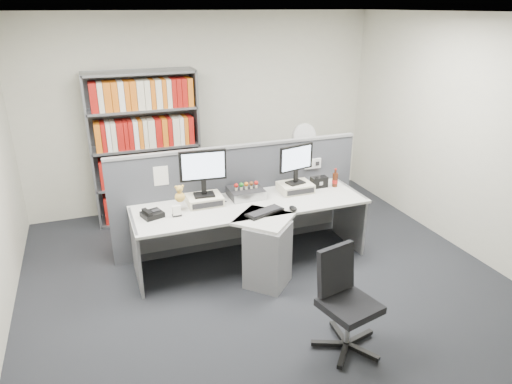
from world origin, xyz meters
name	(u,v)px	position (x,y,z in m)	size (l,w,h in m)	color
ground	(278,299)	(0.00, 0.00, 0.00)	(5.50, 5.50, 0.00)	#26282C
room_shell	(282,125)	(0.00, 0.00, 1.79)	(5.04, 5.54, 2.72)	beige
partition	(239,195)	(0.00, 1.25, 0.65)	(3.00, 0.08, 1.27)	#46484F
desk	(258,233)	(0.00, 0.60, 0.46)	(2.60, 1.20, 0.72)	beige
monitor_riser_left	(204,200)	(-0.48, 0.98, 0.77)	(0.38, 0.31, 0.10)	beige
monitor_riser_right	(295,187)	(0.62, 0.98, 0.77)	(0.38, 0.31, 0.10)	beige
monitor_left	(203,169)	(-0.48, 0.98, 1.13)	(0.51, 0.18, 0.52)	black
monitor_right	(296,161)	(0.62, 0.98, 1.10)	(0.45, 0.19, 0.46)	black
desktop_pc	(246,193)	(0.01, 1.02, 0.77)	(0.38, 0.34, 0.10)	black
figurines	(246,185)	(0.01, 1.00, 0.87)	(0.29, 0.05, 0.09)	beige
keyboard	(264,212)	(0.05, 0.52, 0.73)	(0.46, 0.30, 0.03)	black
mouse	(293,208)	(0.36, 0.48, 0.74)	(0.08, 0.12, 0.05)	black
desk_phone	(152,214)	(-1.08, 0.84, 0.75)	(0.25, 0.24, 0.09)	black
desk_calendar	(177,212)	(-0.83, 0.78, 0.77)	(0.09, 0.07, 0.11)	black
plush_toy	(180,195)	(-0.77, 0.90, 0.90)	(0.11, 0.11, 0.19)	gold
speaker	(319,182)	(0.94, 1.00, 0.78)	(0.19, 0.11, 0.13)	black
cola_bottle	(335,180)	(1.13, 0.96, 0.80)	(0.07, 0.07, 0.23)	#3F190A
shelving_unit	(146,150)	(-0.90, 2.44, 0.98)	(1.41, 0.40, 2.00)	slate
filing_cabinet	(302,185)	(1.20, 1.99, 0.35)	(0.45, 0.61, 0.70)	slate
desk_fan	(304,138)	(1.20, 1.99, 1.05)	(0.33, 0.20, 0.56)	white
office_chair	(344,298)	(0.25, -0.80, 0.48)	(0.59, 0.58, 0.89)	silver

